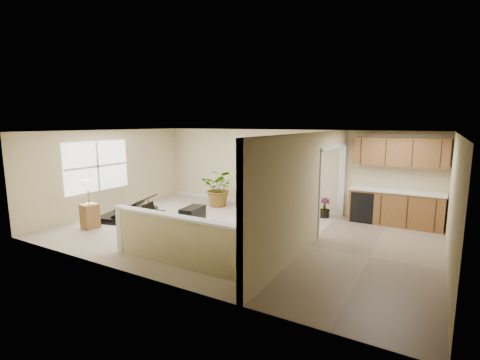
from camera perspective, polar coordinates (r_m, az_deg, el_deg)
The scene contains 20 objects.
floor at distance 8.75m, azimuth -0.45°, elevation -8.66°, with size 9.00×9.00×0.00m, color #B5A68C.
back_wall at distance 11.11m, azimuth 7.40°, elevation 1.75°, with size 9.00×0.04×2.50m, color #C2B384.
front_wall at distance 6.11m, azimuth -14.91°, elevation -4.76°, with size 9.00×0.04×2.50m, color #C2B384.
left_wall at distance 11.38m, azimuth -20.40°, elevation 1.42°, with size 0.04×6.00×2.50m, color #C2B384.
right_wall at distance 7.33m, azimuth 31.60°, elevation -3.52°, with size 0.04×6.00×2.50m, color #C2B384.
ceiling at distance 8.32m, azimuth -0.47°, elevation 7.94°, with size 9.00×6.00×0.04m, color white.
kitchen_vinyl at distance 7.74m, azimuth 20.56°, elevation -11.70°, with size 2.70×6.00×0.01m, color gray.
interior_partition at distance 7.95m, azimuth 11.75°, elevation -1.62°, with size 0.18×5.99×2.50m.
pony_half_wall at distance 6.76m, azimuth -9.95°, elevation -9.68°, with size 3.42×0.22×1.00m.
left_window at distance 11.04m, azimuth -22.40°, elevation 2.11°, with size 0.05×2.15×1.45m, color white.
wall_art_left at distance 11.42m, azimuth 2.99°, elevation 4.54°, with size 0.48×0.04×0.58m.
wall_mirror at distance 10.91m, azimuth 8.87°, elevation 4.48°, with size 0.55×0.04×0.55m.
kitchen_cabinets at distance 10.13m, azimuth 23.66°, elevation -1.88°, with size 2.36×0.65×2.33m.
piano at distance 10.38m, azimuth -17.15°, elevation -2.80°, with size 2.03×2.03×1.42m.
piano_bench at distance 9.28m, azimuth -7.78°, elevation -6.00°, with size 0.40×0.78×0.52m, color black.
loveseat at distance 10.92m, azimuth 5.93°, elevation -3.16°, with size 1.67×1.04×0.92m.
accent_table at distance 11.28m, azimuth 1.40°, elevation -1.98°, with size 0.53×0.53×0.76m.
palm_plant at distance 11.36m, azimuth -3.38°, elevation -1.36°, with size 1.29×1.18×1.22m.
small_plant at distance 10.37m, azimuth 13.68°, elevation -4.67°, with size 0.41×0.41×0.57m.
lamp_stand at distance 9.80m, azimuth -23.49°, elevation -4.23°, with size 0.42×0.42×1.26m.
Camera 1 is at (4.21, -7.17, 2.71)m, focal length 26.00 mm.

